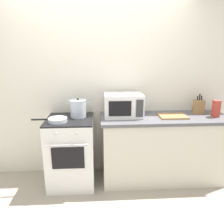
{
  "coord_description": "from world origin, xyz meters",
  "views": [
    {
      "loc": [
        0.03,
        -2.07,
        1.75
      ],
      "look_at": [
        0.2,
        0.6,
        1.0
      ],
      "focal_mm": 34.58,
      "sensor_mm": 36.0,
      "label": 1
    }
  ],
  "objects_px": {
    "stove": "(71,151)",
    "microwave": "(123,105)",
    "frying_pan": "(57,120)",
    "pasta_box": "(216,109)",
    "cutting_board": "(173,116)",
    "stock_pot": "(78,108)",
    "knife_block": "(199,107)"
  },
  "relations": [
    {
      "from": "knife_block",
      "to": "pasta_box",
      "type": "height_order",
      "value": "knife_block"
    },
    {
      "from": "frying_pan",
      "to": "knife_block",
      "type": "distance_m",
      "value": 1.91
    },
    {
      "from": "frying_pan",
      "to": "microwave",
      "type": "height_order",
      "value": "microwave"
    },
    {
      "from": "stove",
      "to": "microwave",
      "type": "height_order",
      "value": "microwave"
    },
    {
      "from": "frying_pan",
      "to": "pasta_box",
      "type": "xyz_separation_m",
      "value": [
        2.04,
        0.09,
        0.08
      ]
    },
    {
      "from": "stove",
      "to": "pasta_box",
      "type": "bearing_deg",
      "value": -0.87
    },
    {
      "from": "stock_pot",
      "to": "cutting_board",
      "type": "xyz_separation_m",
      "value": [
        1.24,
        -0.08,
        -0.1
      ]
    },
    {
      "from": "frying_pan",
      "to": "cutting_board",
      "type": "height_order",
      "value": "frying_pan"
    },
    {
      "from": "stove",
      "to": "stock_pot",
      "type": "xyz_separation_m",
      "value": [
        0.11,
        0.08,
        0.57
      ]
    },
    {
      "from": "microwave",
      "to": "pasta_box",
      "type": "distance_m",
      "value": 1.22
    },
    {
      "from": "cutting_board",
      "to": "knife_block",
      "type": "height_order",
      "value": "knife_block"
    },
    {
      "from": "cutting_board",
      "to": "microwave",
      "type": "bearing_deg",
      "value": 173.17
    },
    {
      "from": "knife_block",
      "to": "pasta_box",
      "type": "bearing_deg",
      "value": -47.94
    },
    {
      "from": "stock_pot",
      "to": "microwave",
      "type": "relative_size",
      "value": 0.6
    },
    {
      "from": "knife_block",
      "to": "pasta_box",
      "type": "relative_size",
      "value": 1.26
    },
    {
      "from": "stove",
      "to": "pasta_box",
      "type": "xyz_separation_m",
      "value": [
        1.91,
        -0.03,
        0.57
      ]
    },
    {
      "from": "knife_block",
      "to": "microwave",
      "type": "bearing_deg",
      "value": -176.65
    },
    {
      "from": "knife_block",
      "to": "stove",
      "type": "bearing_deg",
      "value": -175.41
    },
    {
      "from": "cutting_board",
      "to": "pasta_box",
      "type": "relative_size",
      "value": 1.64
    },
    {
      "from": "stock_pot",
      "to": "microwave",
      "type": "bearing_deg",
      "value": -0.39
    },
    {
      "from": "stock_pot",
      "to": "pasta_box",
      "type": "height_order",
      "value": "stock_pot"
    },
    {
      "from": "microwave",
      "to": "knife_block",
      "type": "xyz_separation_m",
      "value": [
        1.06,
        0.06,
        -0.05
      ]
    },
    {
      "from": "cutting_board",
      "to": "frying_pan",
      "type": "bearing_deg",
      "value": -175.22
    },
    {
      "from": "frying_pan",
      "to": "stove",
      "type": "bearing_deg",
      "value": 42.61
    },
    {
      "from": "stove",
      "to": "stock_pot",
      "type": "distance_m",
      "value": 0.59
    },
    {
      "from": "stock_pot",
      "to": "cutting_board",
      "type": "height_order",
      "value": "stock_pot"
    },
    {
      "from": "stove",
      "to": "microwave",
      "type": "xyz_separation_m",
      "value": [
        0.7,
        0.08,
        0.61
      ]
    },
    {
      "from": "frying_pan",
      "to": "pasta_box",
      "type": "distance_m",
      "value": 2.05
    },
    {
      "from": "microwave",
      "to": "pasta_box",
      "type": "relative_size",
      "value": 2.27
    },
    {
      "from": "microwave",
      "to": "knife_block",
      "type": "height_order",
      "value": "microwave"
    },
    {
      "from": "microwave",
      "to": "cutting_board",
      "type": "xyz_separation_m",
      "value": [
        0.65,
        -0.08,
        -0.14
      ]
    },
    {
      "from": "stove",
      "to": "cutting_board",
      "type": "relative_size",
      "value": 2.56
    }
  ]
}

